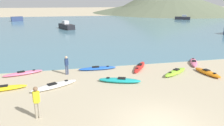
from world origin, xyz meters
name	(u,v)px	position (x,y,z in m)	size (l,w,h in m)	color
ground_plane	(159,125)	(0.00, 0.00, 0.00)	(400.00, 400.00, 0.00)	tan
bay_water	(81,26)	(0.00, 45.30, 0.03)	(160.00, 70.00, 0.06)	teal
far_hill_midleft	(171,2)	(46.91, 90.26, 5.48)	(64.75, 64.75, 10.96)	#5B664C
far_hill_midright	(166,5)	(48.91, 99.84, 3.98)	(76.38, 76.38, 7.96)	#5B664C
kayak_on_sand_0	(194,62)	(7.92, 9.41, 0.16)	(2.08, 3.06, 0.36)	#E5668C
kayak_on_sand_1	(175,72)	(4.62, 6.96, 0.18)	(3.01, 2.27, 0.40)	#8CCC2D
kayak_on_sand_2	(54,86)	(-5.22, 6.15, 0.15)	(3.44, 2.28, 0.34)	white
kayak_on_sand_3	(0,89)	(-8.81, 6.34, 0.16)	(3.50, 1.11, 0.36)	yellow
kayak_on_sand_4	(97,68)	(-1.58, 9.59, 0.13)	(3.40, 0.66, 0.31)	blue
kayak_on_sand_5	(140,67)	(2.21, 9.09, 0.16)	(2.36, 3.33, 0.37)	red
kayak_on_sand_6	(207,72)	(7.20, 6.29, 0.17)	(1.11, 2.85, 0.38)	orange
kayak_on_sand_7	(120,80)	(-0.45, 6.12, 0.16)	(3.27, 1.82, 0.37)	teal
kayak_on_sand_8	(23,73)	(-7.85, 9.65, 0.13)	(3.23, 1.63, 0.30)	#E5668C
person_near_foreground	(37,100)	(-5.95, 2.01, 1.01)	(0.36, 0.24, 1.77)	gray
person_near_waterline	(67,64)	(-4.27, 8.87, 0.91)	(0.32, 0.22, 1.58)	#384260
moored_boat_1	(17,19)	(-17.46, 61.73, 0.74)	(3.58, 2.64, 1.36)	navy
moored_boat_2	(183,18)	(33.97, 56.43, 0.59)	(5.06, 4.20, 1.50)	black
moored_boat_4	(66,26)	(-3.54, 39.74, 0.67)	(3.44, 5.34, 1.75)	black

